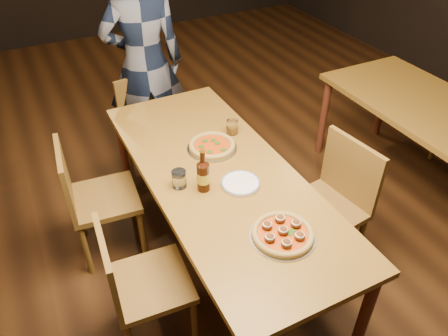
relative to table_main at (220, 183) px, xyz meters
name	(u,v)px	position (x,y,z in m)	size (l,w,h in m)	color
ground	(221,260)	(0.00, 0.00, -0.68)	(9.00, 9.00, 0.00)	black
table_main	(220,183)	(0.00, 0.00, 0.00)	(0.80, 2.00, 0.75)	brown
chair_main_nw	(150,282)	(-0.56, -0.30, -0.25)	(0.40, 0.40, 0.87)	brown
chair_main_sw	(104,197)	(-0.61, 0.45, -0.23)	(0.42, 0.42, 0.90)	brown
chair_main_e	(323,209)	(0.56, -0.28, -0.22)	(0.43, 0.43, 0.93)	brown
chair_end	(152,127)	(-0.04, 1.17, -0.26)	(0.39, 0.39, 0.83)	brown
pizza_meatball	(283,233)	(0.05, -0.58, 0.09)	(0.32, 0.32, 0.06)	#B7B7BF
pizza_margherita	(212,146)	(0.06, 0.24, 0.09)	(0.31, 0.31, 0.04)	#B7B7BF
plate_stack	(241,184)	(0.05, -0.15, 0.08)	(0.21, 0.21, 0.02)	white
beer_bottle	(203,176)	(-0.14, -0.09, 0.16)	(0.07, 0.07, 0.25)	black
water_glass	(179,179)	(-0.25, 0.00, 0.12)	(0.08, 0.08, 0.10)	white
amber_glass	(232,127)	(0.26, 0.34, 0.12)	(0.07, 0.07, 0.09)	#915810
diner	(144,65)	(0.01, 1.35, 0.19)	(0.63, 0.41, 1.73)	black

